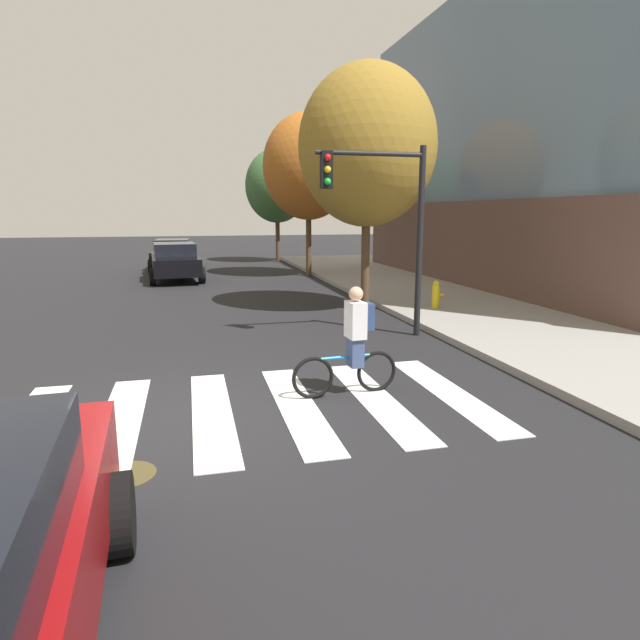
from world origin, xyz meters
TOP-DOWN VIEW (x-y plane):
  - ground_plane at (0.00, 0.00)m, footprint 120.00×120.00m
  - crosswalk_stripes at (-0.28, 0.00)m, footprint 9.08×3.59m
  - manhole_cover at (-0.65, -1.58)m, footprint 0.64×0.64m
  - sedan_mid at (-0.46, 15.68)m, footprint 2.37×4.62m
  - sedan_far at (-0.64, 20.08)m, footprint 2.27×4.45m
  - cyclist at (2.50, 0.31)m, footprint 1.71×0.38m
  - traffic_light_near at (4.31, 3.82)m, footprint 2.47×0.28m
  - fire_hydrant at (6.80, 6.26)m, footprint 0.33×0.22m
  - street_tree_near at (5.01, 7.18)m, footprint 3.79×3.79m
  - street_tree_mid at (5.30, 15.82)m, footprint 3.93×3.93m
  - street_tree_far at (5.10, 23.01)m, footprint 3.54×3.54m
  - corner_building at (16.98, 10.95)m, footprint 14.29×18.39m

SIDE VIEW (x-z plane):
  - ground_plane at x=0.00m, z-range 0.00..0.00m
  - manhole_cover at x=-0.65m, z-range 0.00..0.01m
  - crosswalk_stripes at x=-0.28m, z-range 0.00..0.01m
  - fire_hydrant at x=6.80m, z-range 0.14..0.92m
  - sedan_far at x=-0.64m, z-range 0.02..1.52m
  - sedan_mid at x=-0.46m, z-range 0.02..1.58m
  - cyclist at x=2.50m, z-range 0.00..1.69m
  - traffic_light_near at x=4.31m, z-range 0.76..4.96m
  - street_tree_far at x=5.10m, z-range 1.10..7.39m
  - street_tree_near at x=5.01m, z-range 1.18..7.93m
  - street_tree_mid at x=5.30m, z-range 1.23..8.22m
  - corner_building at x=16.98m, z-range -0.05..10.54m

